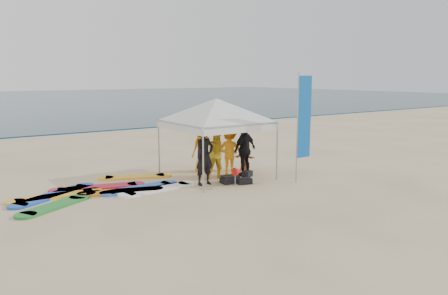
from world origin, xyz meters
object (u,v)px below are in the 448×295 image
person_black_a (205,156)px  canopy_tent (216,99)px  person_seated (244,159)px  marker_pennant (238,172)px  person_orange_b (203,148)px  feather_flag (304,118)px  person_orange_a (230,151)px  person_yellow (218,154)px  surfboard_spread (103,191)px  person_black_b (245,150)px

person_black_a → canopy_tent: size_ratio=0.45×
person_seated → marker_pennant: (-1.69, -1.92, 0.07)m
person_black_a → person_orange_b: person_black_a is taller
feather_flag → marker_pennant: 2.76m
marker_pennant → feather_flag: bearing=-16.0°
person_seated → feather_flag: feather_flag is taller
person_black_a → person_orange_a: 1.69m
person_yellow → surfboard_spread: (-3.73, 0.67, -0.83)m
person_yellow → person_black_a: bearing=-138.5°
person_orange_a → person_orange_b: size_ratio=1.00×
person_yellow → person_orange_b: bearing=95.7°
person_black_a → person_yellow: person_black_a is taller
person_yellow → canopy_tent: 1.87m
person_yellow → person_orange_a: 0.87m
feather_flag → surfboard_spread: size_ratio=0.70×
canopy_tent → feather_flag: (1.97, -2.12, -0.60)m
person_seated → surfboard_spread: 5.38m
person_black_a → person_orange_a: person_black_a is taller
person_black_b → surfboard_spread: bearing=-22.0°
person_yellow → marker_pennant: bearing=-74.8°
person_black_b → person_orange_b: 1.66m
person_black_b → person_yellow: bearing=-15.1°
person_orange_a → canopy_tent: 1.95m
feather_flag → person_orange_a: bearing=121.1°
person_black_b → feather_flag: 2.37m
marker_pennant → canopy_tent: bearing=82.8°
person_orange_a → person_orange_b: person_orange_a is taller
person_orange_a → canopy_tent: canopy_tent is taller
person_orange_b → canopy_tent: (-0.16, -1.13, 1.85)m
person_yellow → person_black_b: person_black_b is taller
canopy_tent → surfboard_spread: 4.71m
person_black_a → person_seated: 2.66m
person_yellow → marker_pennant: person_yellow is taller
person_seated → surfboard_spread: (-5.37, -0.06, -0.39)m
person_black_a → person_black_b: size_ratio=1.01×
person_yellow → surfboard_spread: bearing=-172.7°
person_orange_a → person_orange_b: (-0.47, 1.02, -0.00)m
person_orange_a → canopy_tent: bearing=51.7°
person_seated → person_black_a: bearing=81.8°
marker_pennant → surfboard_spread: bearing=153.2°
feather_flag → surfboard_spread: (-5.84, 2.48, -2.06)m
person_yellow → marker_pennant: (-0.05, -1.19, -0.37)m
person_orange_a → person_black_b: person_black_b is taller
person_seated → feather_flag: 3.07m
canopy_tent → person_orange_a: bearing=9.6°
person_yellow → surfboard_spread: size_ratio=0.34×
person_orange_a → person_black_b: 0.55m
person_yellow → feather_flag: bearing=-23.1°
person_black_a → canopy_tent: canopy_tent is taller
canopy_tent → person_yellow: bearing=-114.9°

